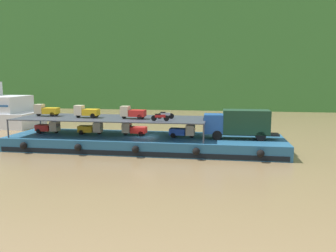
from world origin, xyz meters
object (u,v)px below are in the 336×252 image
cargo_barge (144,143)px  mini_truck_lower_fore (183,131)px  mini_truck_lower_stern (48,127)px  covered_lorry (238,123)px  motorcycle_upper_centre (165,115)px  mini_truck_upper_fore (133,112)px  motorcycle_upper_port (160,117)px  mini_truck_upper_stern (46,110)px  mini_truck_upper_mid (86,112)px  mini_truck_lower_aft (91,128)px  mini_truck_lower_mid (134,129)px

cargo_barge → mini_truck_lower_fore: bearing=-1.8°
cargo_barge → mini_truck_lower_stern: mini_truck_lower_stern is taller
covered_lorry → motorcycle_upper_centre: 7.92m
mini_truck_upper_fore → motorcycle_upper_port: mini_truck_upper_fore is taller
mini_truck_lower_stern → mini_truck_lower_fore: bearing=-1.6°
mini_truck_lower_fore → mini_truck_upper_stern: mini_truck_upper_stern is taller
mini_truck_lower_stern → mini_truck_lower_fore: 15.96m
covered_lorry → mini_truck_upper_mid: size_ratio=2.87×
mini_truck_lower_fore → mini_truck_lower_stern: bearing=178.4°
mini_truck_upper_fore → motorcycle_upper_port: bearing=-23.7°
mini_truck_upper_stern → motorcycle_upper_centre: 14.17m
cargo_barge → mini_truck_lower_aft: (-6.34, 0.26, 1.44)m
mini_truck_upper_stern → motorcycle_upper_port: 14.18m
mini_truck_lower_aft → mini_truck_lower_fore: size_ratio=1.00×
covered_lorry → mini_truck_lower_mid: covered_lorry is taller
mini_truck_lower_fore → motorcycle_upper_port: (-2.17, -1.87, 1.74)m
mini_truck_upper_mid → motorcycle_upper_centre: 8.92m
mini_truck_lower_stern → mini_truck_upper_stern: bearing=152.9°
mini_truck_lower_aft → motorcycle_upper_port: size_ratio=1.46×
mini_truck_lower_stern → mini_truck_upper_mid: size_ratio=1.01×
motorcycle_upper_centre → mini_truck_lower_mid: bearing=173.3°
mini_truck_upper_fore → mini_truck_lower_fore: bearing=4.4°
cargo_barge → mini_truck_lower_aft: mini_truck_lower_aft is taller
mini_truck_upper_fore → motorcycle_upper_centre: (3.51, 0.59, -0.26)m
covered_lorry → mini_truck_upper_stern: bearing=178.9°
cargo_barge → mini_truck_lower_aft: size_ratio=10.95×
cargo_barge → motorcycle_upper_port: motorcycle_upper_port is taller
mini_truck_upper_fore → motorcycle_upper_centre: bearing=9.5°
cargo_barge → mini_truck_upper_mid: bearing=-176.6°
mini_truck_upper_mid → mini_truck_upper_fore: 5.39m
mini_truck_lower_aft → mini_truck_upper_mid: size_ratio=1.01×
cargo_barge → covered_lorry: 10.53m
mini_truck_lower_stern → mini_truck_upper_fore: mini_truck_upper_fore is taller
mini_truck_lower_mid → mini_truck_upper_mid: size_ratio=1.01×
cargo_barge → mini_truck_upper_fore: (-1.16, -0.56, 3.44)m
mini_truck_upper_fore → motorcycle_upper_port: size_ratio=1.47×
cargo_barge → mini_truck_lower_stern: 11.73m
mini_truck_lower_mid → mini_truck_upper_mid: mini_truck_upper_mid is taller
mini_truck_lower_mid → mini_truck_upper_fore: mini_truck_upper_fore is taller
mini_truck_upper_stern → motorcycle_upper_port: mini_truck_upper_stern is taller
mini_truck_lower_stern → motorcycle_upper_centre: bearing=-1.2°
covered_lorry → motorcycle_upper_port: size_ratio=4.15×
mini_truck_lower_stern → motorcycle_upper_port: size_ratio=1.46×
mini_truck_upper_fore → motorcycle_upper_centre: size_ratio=1.47×
mini_truck_lower_aft → mini_truck_lower_mid: same height
covered_lorry → motorcycle_upper_centre: size_ratio=4.16×
mini_truck_upper_stern → motorcycle_upper_port: (13.97, -2.42, -0.26)m
mini_truck_lower_stern → mini_truck_lower_aft: 5.29m
mini_truck_lower_fore → mini_truck_upper_stern: size_ratio=1.01×
mini_truck_upper_fore → mini_truck_upper_mid: bearing=178.2°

